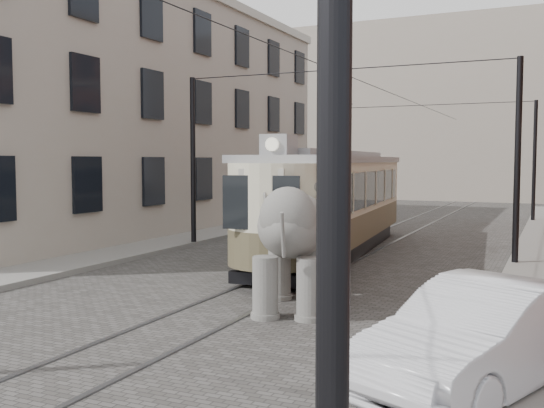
% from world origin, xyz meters
% --- Properties ---
extents(ground, '(120.00, 120.00, 0.00)m').
position_xyz_m(ground, '(0.00, 0.00, 0.00)').
color(ground, '#494744').
extents(tram_rails, '(1.54, 80.00, 0.02)m').
position_xyz_m(tram_rails, '(0.00, 0.00, 0.01)').
color(tram_rails, slate).
rests_on(tram_rails, ground).
extents(sidewalk_right, '(2.00, 60.00, 0.15)m').
position_xyz_m(sidewalk_right, '(6.00, 0.00, 0.07)').
color(sidewalk_right, slate).
rests_on(sidewalk_right, ground).
extents(sidewalk_left, '(2.00, 60.00, 0.15)m').
position_xyz_m(sidewalk_left, '(-6.50, 0.00, 0.07)').
color(sidewalk_left, slate).
rests_on(sidewalk_left, ground).
extents(stucco_building, '(7.00, 24.00, 10.00)m').
position_xyz_m(stucco_building, '(-11.00, 10.00, 5.00)').
color(stucco_building, gray).
rests_on(stucco_building, ground).
extents(distant_block, '(28.00, 10.00, 14.00)m').
position_xyz_m(distant_block, '(0.00, 40.00, 7.00)').
color(distant_block, gray).
rests_on(distant_block, ground).
extents(catenary, '(11.00, 30.20, 6.00)m').
position_xyz_m(catenary, '(-0.20, 5.00, 3.00)').
color(catenary, black).
rests_on(catenary, ground).
extents(tram, '(3.63, 12.59, 4.93)m').
position_xyz_m(tram, '(-0.40, 6.28, 2.46)').
color(tram, beige).
rests_on(tram, ground).
extents(elephant, '(3.45, 4.86, 2.69)m').
position_xyz_m(elephant, '(1.34, -1.31, 1.35)').
color(elephant, '#5E5B57').
rests_on(elephant, ground).
extents(parked_car, '(3.11, 4.68, 1.46)m').
position_xyz_m(parked_car, '(5.41, -4.41, 0.73)').
color(parked_car, '#BCBBC0').
rests_on(parked_car, ground).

